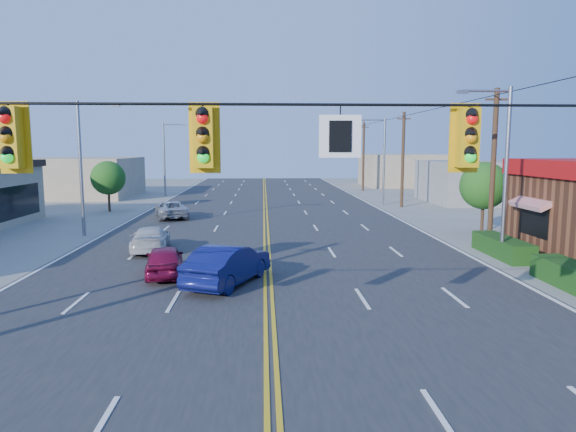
{
  "coord_description": "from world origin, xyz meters",
  "views": [
    {
      "loc": [
        -0.16,
        -9.11,
        5.24
      ],
      "look_at": [
        0.94,
        13.83,
        2.2
      ],
      "focal_mm": 32.0,
      "sensor_mm": 36.0,
      "label": 1
    }
  ],
  "objects_px": {
    "car_silver": "(171,210)",
    "car_blue": "(228,266)",
    "car_white": "(151,240)",
    "car_magenta": "(165,262)",
    "signal_span": "(266,169)"
  },
  "relations": [
    {
      "from": "car_silver",
      "to": "car_blue",
      "type": "bearing_deg",
      "value": 90.8
    },
    {
      "from": "car_blue",
      "to": "car_white",
      "type": "distance_m",
      "value": 7.95
    },
    {
      "from": "car_magenta",
      "to": "car_white",
      "type": "height_order",
      "value": "car_magenta"
    },
    {
      "from": "signal_span",
      "to": "car_magenta",
      "type": "height_order",
      "value": "signal_span"
    },
    {
      "from": "car_magenta",
      "to": "car_silver",
      "type": "xyz_separation_m",
      "value": [
        -2.81,
        17.6,
        0.01
      ]
    },
    {
      "from": "car_magenta",
      "to": "car_silver",
      "type": "relative_size",
      "value": 0.8
    },
    {
      "from": "signal_span",
      "to": "car_blue",
      "type": "relative_size",
      "value": 5.23
    },
    {
      "from": "car_white",
      "to": "car_magenta",
      "type": "bearing_deg",
      "value": 101.05
    },
    {
      "from": "signal_span",
      "to": "car_white",
      "type": "height_order",
      "value": "signal_span"
    },
    {
      "from": "car_blue",
      "to": "car_white",
      "type": "relative_size",
      "value": 1.08
    },
    {
      "from": "car_white",
      "to": "car_blue",
      "type": "bearing_deg",
      "value": 116.46
    },
    {
      "from": "signal_span",
      "to": "car_blue",
      "type": "distance_m",
      "value": 11.11
    },
    {
      "from": "signal_span",
      "to": "car_white",
      "type": "bearing_deg",
      "value": 108.96
    },
    {
      "from": "car_magenta",
      "to": "car_silver",
      "type": "height_order",
      "value": "car_silver"
    },
    {
      "from": "car_blue",
      "to": "car_silver",
      "type": "xyz_separation_m",
      "value": [
        -5.5,
        19.04,
        -0.12
      ]
    }
  ]
}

